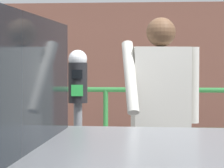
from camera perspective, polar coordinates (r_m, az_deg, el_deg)
parking_meter at (r=4.23m, az=-3.75°, el=-2.36°), size 0.16×0.17×1.53m
pedestrian_at_meter at (r=4.29m, az=5.36°, el=-2.84°), size 0.64×0.57×1.79m
background_railing at (r=6.45m, az=-0.70°, el=-3.26°), size 24.06×0.06×1.11m
backdrop_wall at (r=9.33m, az=1.08°, el=0.85°), size 32.00×0.50×2.58m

